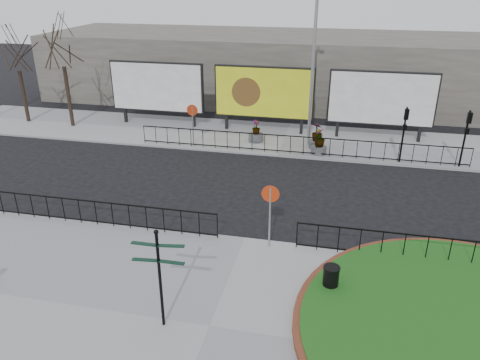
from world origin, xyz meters
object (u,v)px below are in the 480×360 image
(lamp_post, at_px, (313,64))
(planter_b, at_px, (317,138))
(planter_a, at_px, (256,134))
(fingerpost_sign, at_px, (159,269))
(billboard_mid, at_px, (264,93))
(planter_c, at_px, (319,143))
(litter_bin, at_px, (331,279))

(lamp_post, height_order, planter_b, lamp_post)
(planter_a, distance_m, planter_b, 3.63)
(fingerpost_sign, xyz_separation_m, planter_b, (3.31, 15.80, -1.28))
(fingerpost_sign, bearing_deg, planter_a, 90.67)
(planter_a, relative_size, planter_b, 0.87)
(billboard_mid, bearing_deg, planter_b, -34.19)
(planter_b, xyz_separation_m, planter_c, (0.20, -0.92, -0.01))
(billboard_mid, distance_m, fingerpost_sign, 18.19)
(fingerpost_sign, height_order, planter_a, fingerpost_sign)
(lamp_post, bearing_deg, planter_b, -39.51)
(litter_bin, xyz_separation_m, planter_a, (-4.93, 13.58, 0.01))
(litter_bin, bearing_deg, planter_b, 95.71)
(planter_c, bearing_deg, lamp_post, 117.59)
(billboard_mid, height_order, lamp_post, lamp_post)
(billboard_mid, distance_m, planter_c, 5.29)
(planter_b, bearing_deg, billboard_mid, 145.81)
(billboard_mid, height_order, planter_c, billboard_mid)
(litter_bin, distance_m, planter_b, 13.24)
(lamp_post, xyz_separation_m, planter_b, (0.49, -0.41, -4.08))
(litter_bin, relative_size, planter_b, 0.59)
(lamp_post, height_order, litter_bin, lamp_post)
(lamp_post, height_order, fingerpost_sign, lamp_post)
(fingerpost_sign, relative_size, planter_c, 2.11)
(lamp_post, distance_m, fingerpost_sign, 16.69)
(planter_b, distance_m, planter_c, 0.94)
(billboard_mid, relative_size, planter_a, 4.76)
(billboard_mid, distance_m, planter_a, 2.83)
(fingerpost_sign, xyz_separation_m, planter_a, (-0.30, 16.21, -1.44))
(lamp_post, distance_m, planter_a, 5.27)
(litter_bin, bearing_deg, planter_a, 109.93)
(billboard_mid, height_order, litter_bin, billboard_mid)
(planter_c, bearing_deg, planter_a, 160.80)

